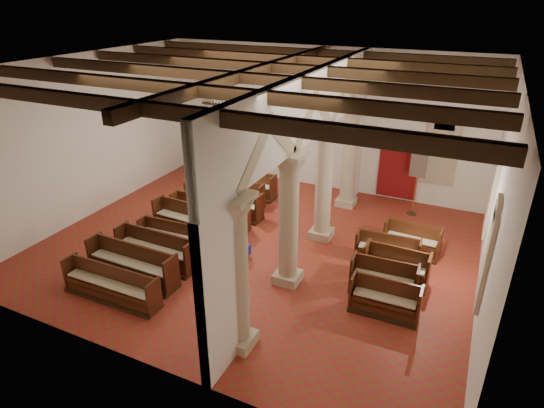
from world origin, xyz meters
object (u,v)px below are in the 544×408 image
(nave_pew_0, at_px, (112,289))
(aisle_pew_0, at_px, (384,303))
(processional_banner, at_px, (414,194))
(lectern, at_px, (238,165))
(pipe_organ, at_px, (224,146))

(nave_pew_0, distance_m, aisle_pew_0, 7.58)
(processional_banner, height_order, nave_pew_0, processional_banner)
(processional_banner, bearing_deg, lectern, 179.27)
(pipe_organ, height_order, nave_pew_0, pipe_organ)
(aisle_pew_0, bearing_deg, processional_banner, 92.24)
(pipe_organ, xyz_separation_m, nave_pew_0, (2.15, -9.91, -1.04))
(pipe_organ, distance_m, aisle_pew_0, 11.82)
(pipe_organ, xyz_separation_m, aisle_pew_0, (9.26, -7.28, -1.03))
(pipe_organ, distance_m, lectern, 1.10)
(lectern, height_order, processional_banner, processional_banner)
(pipe_organ, bearing_deg, lectern, -3.36)
(lectern, relative_size, aisle_pew_0, 0.72)
(pipe_organ, height_order, aisle_pew_0, pipe_organ)
(nave_pew_0, bearing_deg, processional_banner, 53.39)
(lectern, xyz_separation_m, nave_pew_0, (1.41, -9.87, -0.23))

